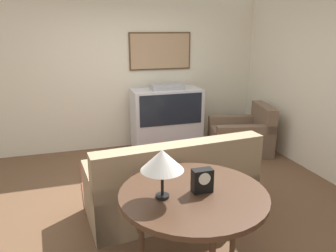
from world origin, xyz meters
name	(u,v)px	position (x,y,z in m)	size (l,w,h in m)	color
ground_plane	(149,199)	(0.00, 0.00, 0.00)	(12.00, 12.00, 0.00)	brown
wall_back	(120,73)	(0.01, 2.13, 1.36)	(12.00, 0.10, 2.70)	beige
wall_right	(329,85)	(2.63, 0.00, 1.35)	(0.06, 12.00, 2.70)	beige
area_rug	(162,174)	(0.36, 0.64, 0.01)	(2.36, 1.58, 0.01)	brown
tv	(167,119)	(0.75, 1.70, 0.57)	(1.22, 0.56, 1.19)	silver
couch	(172,186)	(0.18, -0.39, 0.34)	(1.98, 1.00, 0.96)	#9E8466
armchair	(242,137)	(1.98, 1.16, 0.28)	(1.14, 1.01, 0.85)	brown
coffee_table	(161,154)	(0.34, 0.64, 0.35)	(0.94, 0.61, 0.39)	#472D1E
console_table	(193,199)	(0.03, -1.44, 0.75)	(1.24, 1.24, 0.82)	#472D1E
table_lamp	(162,161)	(-0.24, -1.45, 1.14)	(0.34, 0.34, 0.41)	black
mantel_clock	(202,180)	(0.10, -1.45, 0.92)	(0.17, 0.10, 0.20)	black
remote	(161,150)	(0.35, 0.66, 0.40)	(0.06, 0.16, 0.02)	black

